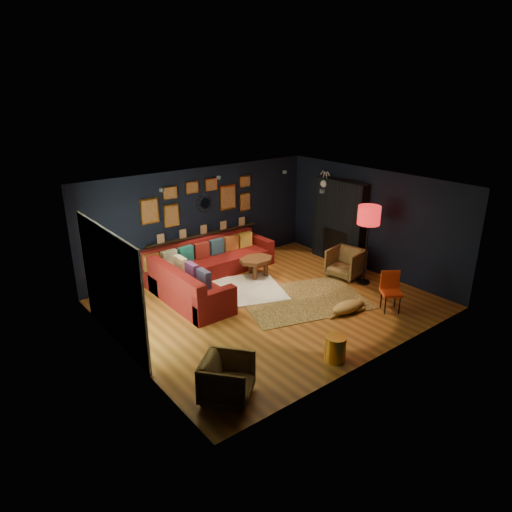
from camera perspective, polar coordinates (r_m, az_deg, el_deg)
floor at (r=10.02m, az=1.81°, el=-6.01°), size 6.50×6.50×0.00m
room_walls at (r=9.41m, az=1.92°, el=2.69°), size 6.50×6.50×6.50m
sectional at (r=10.90m, az=-6.76°, el=-1.98°), size 3.41×2.69×0.86m
ledge at (r=11.70m, az=-6.56°, el=2.73°), size 3.20×0.12×0.04m
gallery_wall at (r=11.48m, az=-6.89°, el=6.98°), size 3.15×0.04×1.02m
sunburst_mirror at (r=11.57m, az=-6.40°, el=6.55°), size 0.47×0.16×0.47m
fireplace at (r=12.27m, az=10.35°, el=3.88°), size 0.31×1.60×2.20m
deer_head at (r=12.38m, az=9.07°, el=9.02°), size 0.50×0.28×0.45m
sliding_door at (r=8.58m, az=-17.60°, el=-3.68°), size 0.06×2.80×2.20m
ceiling_spots at (r=9.77m, az=-1.05°, el=9.24°), size 3.30×2.50×0.06m
shag_rug at (r=10.58m, az=-3.02°, el=-4.42°), size 2.72×2.35×0.03m
leopard_rug at (r=10.24m, az=5.93°, el=-5.45°), size 3.11×2.61×0.02m
coffee_table at (r=11.25m, az=0.05°, el=-0.72°), size 0.93×0.72×0.45m
pouf at (r=10.24m, az=-8.51°, el=-4.41°), size 0.49×0.49×0.32m
armchair_left at (r=7.09m, az=-3.61°, el=-14.86°), size 1.00×1.00×0.76m
armchair_right at (r=11.48m, az=11.12°, el=-0.68°), size 0.85×0.89×0.78m
gold_stool at (r=8.13m, az=9.88°, el=-11.32°), size 0.37×0.37×0.46m
orange_chair at (r=9.99m, az=16.49°, el=-3.84°), size 0.56×0.56×0.85m
floor_lamp at (r=10.81m, az=13.92°, el=4.61°), size 0.52×0.52×1.90m
dog at (r=9.75m, az=11.35°, el=-6.03°), size 1.10×0.61×0.33m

